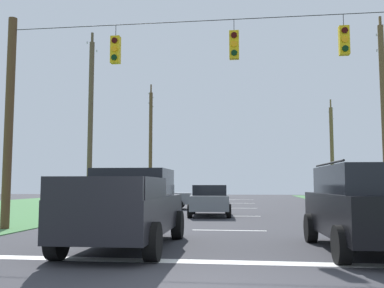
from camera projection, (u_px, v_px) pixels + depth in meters
The scene contains 17 objects.
ground_plane at pixel (207, 288), 6.42m from camera, with size 120.00×120.00×0.00m, color #333338.
stop_bar_stripe at pixel (217, 262), 8.60m from camera, with size 12.85×0.45×0.01m, color white.
lane_dash_0 at pixel (229, 230), 14.52m from camera, with size 0.15×2.50×0.01m, color white.
lane_dash_1 at pixel (235, 216), 21.11m from camera, with size 0.15×2.50×0.01m, color white.
lane_dash_2 at pixel (238, 208), 28.20m from camera, with size 0.15×2.50×0.01m, color white.
lane_dash_3 at pixel (240, 203), 35.55m from camera, with size 0.15×2.50×0.01m, color white.
lane_dash_4 at pixel (241, 200), 44.22m from camera, with size 0.15×2.50×0.01m, color white.
overhead_signal_span at pixel (223, 106), 14.25m from camera, with size 15.33×0.31×7.52m.
pickup_truck at pixel (128, 208), 10.70m from camera, with size 2.38×5.44×1.95m.
suv_black at pixel (366, 206), 9.90m from camera, with size 2.36×4.87×2.05m.
distant_car_crossing_white at pixel (330, 195), 30.81m from camera, with size 2.15×4.37×1.52m.
distant_car_oncoming at pixel (210, 200), 21.40m from camera, with size 2.26×4.41×1.52m.
distant_car_far_parked at pixel (157, 196), 27.23m from camera, with size 4.44×2.31×1.52m.
utility_pole_mid_right at pixel (384, 113), 23.42m from camera, with size 0.31×1.63×10.86m.
utility_pole_far_right at pixel (332, 152), 39.21m from camera, with size 0.33×1.92×9.36m.
utility_pole_mid_left at pixel (90, 123), 25.11m from camera, with size 0.29×1.66×10.55m.
utility_pole_far_left at pixel (151, 144), 40.37m from camera, with size 0.33×1.98×11.02m.
Camera 1 is at (0.62, -6.57, 1.55)m, focal length 40.29 mm.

